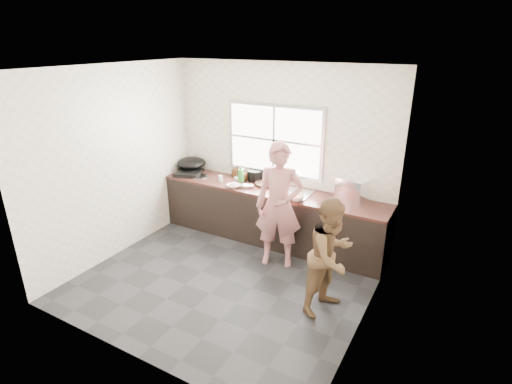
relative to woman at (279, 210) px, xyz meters
The scene contains 30 objects.
floor 1.18m from the woman, 119.08° to the right, with size 3.60×3.20×0.01m, color #2B2B2E.
ceiling 2.06m from the woman, 119.08° to the right, with size 3.60×3.20×0.01m, color silver.
wall_back 1.10m from the woman, 115.30° to the left, with size 3.60×0.01×2.70m, color silver.
wall_left 2.39m from the woman, 161.59° to the right, with size 0.01×3.20×2.70m, color beige.
wall_right 1.66m from the woman, 27.86° to the right, with size 0.01×3.20×2.70m, color beige.
wall_front 2.44m from the woman, 99.93° to the right, with size 3.60×0.01×2.70m, color silver.
cabinet 0.80m from the woman, 126.58° to the left, with size 3.60×0.62×0.82m, color black.
countertop 0.69m from the woman, 126.58° to the left, with size 3.60×0.64×0.04m, color #3B1D18.
sink 0.56m from the woman, 96.21° to the left, with size 0.55×0.45×0.02m, color silver.
faucet 0.78m from the woman, 94.57° to the left, with size 0.02×0.02×0.30m, color silver.
window_frame 1.23m from the woman, 120.89° to the left, with size 1.60×0.05×1.10m, color #9EA0A5.
window_glazing 1.22m from the woman, 121.65° to the left, with size 1.50×0.01×1.00m, color white.
woman is the anchor object (origin of this frame).
person_side 1.17m from the woman, 33.08° to the right, with size 0.68×0.53×1.40m, color brown.
cutting_board 0.89m from the woman, 128.65° to the left, with size 0.37×0.37×0.04m, color black.
cleaver 0.88m from the woman, 150.12° to the left, with size 0.21×0.10×0.01m, color silver.
bowl_mince 1.00m from the woman, 160.00° to the left, with size 0.20×0.20×0.05m, color white.
bowl_crabs 0.36m from the woman, 73.22° to the left, with size 0.18×0.18×0.06m, color silver.
bowl_held 0.38m from the woman, 95.39° to the left, with size 0.21×0.21×0.07m, color silver.
black_pot 1.14m from the woman, 136.40° to the left, with size 0.24×0.24×0.17m, color black.
plate_food 1.34m from the woman, 144.93° to the left, with size 0.20×0.20×0.02m, color silver.
bottle_green 1.17m from the woman, 147.94° to the left, with size 0.11×0.11×0.28m, color #27772A.
bottle_brown_tall 1.44m from the woman, 146.85° to the left, with size 0.08×0.08×0.17m, color #422610.
bottle_brown_short 1.22m from the woman, 144.23° to the left, with size 0.14×0.14×0.17m, color #512914.
glass_jar 1.36m from the woman, 159.63° to the left, with size 0.07×0.07×0.09m, color silver.
burner 2.00m from the woman, 165.56° to the left, with size 0.40×0.40×0.06m, color black.
wok 2.11m from the woman, 161.72° to the left, with size 0.49×0.49×0.18m, color black.
dish_rack 1.12m from the woman, 45.37° to the left, with size 0.41×0.29×0.31m, color white.
pot_lid_left 1.77m from the woman, 163.93° to the left, with size 0.27×0.27×0.01m, color #ACAFB3.
pot_lid_right 1.77m from the woman, 164.67° to the left, with size 0.24×0.24×0.01m, color #A7A8AD.
Camera 1 is at (2.57, -3.76, 3.01)m, focal length 28.00 mm.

